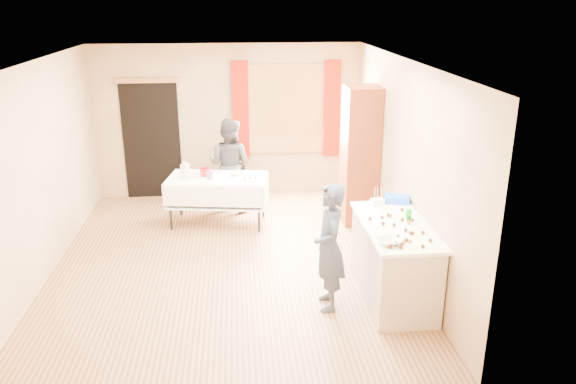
{
  "coord_description": "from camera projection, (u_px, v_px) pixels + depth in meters",
  "views": [
    {
      "loc": [
        0.14,
        -6.74,
        3.31
      ],
      "look_at": [
        0.78,
        0.0,
        0.95
      ],
      "focal_mm": 35.0,
      "sensor_mm": 36.0,
      "label": 1
    }
  ],
  "objects": [
    {
      "name": "window_pane",
      "position": [
        286.0,
        109.0,
        9.55
      ],
      "size": [
        1.2,
        0.02,
        1.4
      ],
      "primitive_type": "cube",
      "color": "white",
      "rests_on": "wall_back"
    },
    {
      "name": "doorway",
      "position": [
        152.0,
        141.0,
        9.54
      ],
      "size": [
        0.95,
        0.04,
        2.0
      ],
      "primitive_type": "cube",
      "color": "black",
      "rests_on": "floor"
    },
    {
      "name": "window_frame",
      "position": [
        286.0,
        109.0,
        9.57
      ],
      "size": [
        1.32,
        0.06,
        1.52
      ],
      "primitive_type": "cube",
      "color": "olive",
      "rests_on": "wall_back"
    },
    {
      "name": "blue_basket",
      "position": [
        397.0,
        199.0,
        6.93
      ],
      "size": [
        0.34,
        0.27,
        0.08
      ],
      "primitive_type": "cube",
      "rotation": [
        0.0,
        0.0,
        -0.26
      ],
      "color": "blue",
      "rests_on": "counter"
    },
    {
      "name": "floor",
      "position": [
        230.0,
        262.0,
        7.42
      ],
      "size": [
        4.5,
        5.5,
        0.02
      ],
      "primitive_type": "cube",
      "color": "#9E7047",
      "rests_on": "ground"
    },
    {
      "name": "cake_balls",
      "position": [
        402.0,
        229.0,
        6.07
      ],
      "size": [
        0.52,
        1.08,
        0.04
      ],
      "color": "#3F2314",
      "rests_on": "counter"
    },
    {
      "name": "foam_block",
      "position": [
        377.0,
        202.0,
        6.83
      ],
      "size": [
        0.17,
        0.14,
        0.08
      ],
      "primitive_type": "cube",
      "rotation": [
        0.0,
        0.0,
        0.26
      ],
      "color": "white",
      "rests_on": "counter"
    },
    {
      "name": "curtain_right",
      "position": [
        332.0,
        109.0,
        9.59
      ],
      "size": [
        0.28,
        0.06,
        1.65
      ],
      "primitive_type": "cube",
      "color": "maroon",
      "rests_on": "wall_back"
    },
    {
      "name": "woman",
      "position": [
        230.0,
        165.0,
        9.04
      ],
      "size": [
        1.18,
        1.15,
        1.51
      ],
      "primitive_type": "imported",
      "rotation": [
        0.0,
        0.0,
        2.69
      ],
      "color": "black",
      "rests_on": "floor"
    },
    {
      "name": "party_table",
      "position": [
        218.0,
        196.0,
        8.54
      ],
      "size": [
        1.59,
        0.98,
        0.75
      ],
      "rotation": [
        0.0,
        0.0,
        -0.16
      ],
      "color": "black",
      "rests_on": "floor"
    },
    {
      "name": "wall_left",
      "position": [
        39.0,
        173.0,
        6.79
      ],
      "size": [
        0.02,
        5.5,
        2.6
      ],
      "primitive_type": "cube",
      "color": "tan",
      "rests_on": "floor"
    },
    {
      "name": "curtain_left",
      "position": [
        240.0,
        111.0,
        9.45
      ],
      "size": [
        0.28,
        0.06,
        1.65
      ],
      "primitive_type": "cube",
      "color": "maroon",
      "rests_on": "wall_back"
    },
    {
      "name": "girl",
      "position": [
        329.0,
        247.0,
        6.12
      ],
      "size": [
        0.53,
        0.35,
        1.46
      ],
      "primitive_type": "imported",
      "rotation": [
        0.0,
        0.0,
        -1.57
      ],
      "color": "#293449",
      "rests_on": "floor"
    },
    {
      "name": "counter",
      "position": [
        394.0,
        261.0,
        6.42
      ],
      "size": [
        0.73,
        1.54,
        0.91
      ],
      "color": "#BFAE9C",
      "rests_on": "floor"
    },
    {
      "name": "door_lintel",
      "position": [
        146.0,
        80.0,
        9.18
      ],
      "size": [
        1.05,
        0.06,
        0.08
      ],
      "primitive_type": "cube",
      "color": "olive",
      "rests_on": "wall_back"
    },
    {
      "name": "mixing_bowl",
      "position": [
        389.0,
        241.0,
        5.75
      ],
      "size": [
        0.33,
        0.33,
        0.06
      ],
      "primitive_type": "imported",
      "rotation": [
        0.0,
        0.0,
        0.2
      ],
      "color": "white",
      "rests_on": "counter"
    },
    {
      "name": "pitcher",
      "position": [
        186.0,
        171.0,
        8.34
      ],
      "size": [
        0.12,
        0.12,
        0.22
      ],
      "primitive_type": "cylinder",
      "rotation": [
        0.0,
        0.0,
        -0.06
      ],
      "color": "silver",
      "rests_on": "party_table"
    },
    {
      "name": "cup_rainbow",
      "position": [
        210.0,
        176.0,
        8.3
      ],
      "size": [
        0.19,
        0.19,
        0.11
      ],
      "primitive_type": "imported",
      "rotation": [
        0.0,
        0.0,
        -0.35
      ],
      "color": "red",
      "rests_on": "party_table"
    },
    {
      "name": "wall_right",
      "position": [
        403.0,
        163.0,
        7.19
      ],
      "size": [
        0.02,
        5.5,
        2.6
      ],
      "primitive_type": "cube",
      "color": "tan",
      "rests_on": "floor"
    },
    {
      "name": "wall_front",
      "position": [
        222.0,
        268.0,
        4.39
      ],
      "size": [
        4.5,
        0.02,
        2.6
      ],
      "primitive_type": "cube",
      "color": "tan",
      "rests_on": "floor"
    },
    {
      "name": "wall_back",
      "position": [
        228.0,
        121.0,
        9.58
      ],
      "size": [
        4.5,
        0.02,
        2.6
      ],
      "primitive_type": "cube",
      "color": "tan",
      "rests_on": "floor"
    },
    {
      "name": "soda_can",
      "position": [
        409.0,
        215.0,
        6.37
      ],
      "size": [
        0.08,
        0.08,
        0.12
      ],
      "primitive_type": "cylinder",
      "rotation": [
        0.0,
        0.0,
        0.18
      ],
      "color": "#079516",
      "rests_on": "counter"
    },
    {
      "name": "ceiling",
      "position": [
        222.0,
        60.0,
        6.56
      ],
      "size": [
        4.5,
        5.5,
        0.02
      ],
      "primitive_type": "cube",
      "color": "white",
      "rests_on": "floor"
    },
    {
      "name": "chair",
      "position": [
        232.0,
        184.0,
        9.63
      ],
      "size": [
        0.5,
        0.5,
        0.92
      ],
      "rotation": [
        0.0,
        0.0,
        -0.43
      ],
      "color": "black",
      "rests_on": "floor"
    },
    {
      "name": "small_bowl",
      "position": [
        236.0,
        173.0,
        8.52
      ],
      "size": [
        0.31,
        0.31,
        0.06
      ],
      "primitive_type": "imported",
      "rotation": [
        0.0,
        0.0,
        -0.43
      ],
      "color": "white",
      "rests_on": "party_table"
    },
    {
      "name": "cup_red",
      "position": [
        205.0,
        172.0,
        8.46
      ],
      "size": [
        0.2,
        0.2,
        0.12
      ],
      "primitive_type": "imported",
      "rotation": [
        0.0,
        0.0,
        0.13
      ],
      "color": "#AE1021",
      "rests_on": "party_table"
    },
    {
      "name": "cabinet",
      "position": [
        360.0,
        156.0,
        8.46
      ],
      "size": [
        0.5,
        0.6,
        2.09
      ],
      "primitive_type": "cube",
      "color": "brown",
      "rests_on": "floor"
    },
    {
      "name": "bottle",
      "position": [
        183.0,
        167.0,
        8.62
      ],
      "size": [
        0.11,
        0.11,
        0.18
      ],
      "primitive_type": "imported",
      "rotation": [
        0.0,
        0.0,
        0.16
      ],
      "color": "white",
      "rests_on": "party_table"
    },
    {
      "name": "pastry_tray",
      "position": [
        250.0,
        179.0,
        8.29
      ],
      "size": [
        0.32,
        0.26,
        0.02
      ],
      "primitive_type": "cube",
      "rotation": [
        0.0,
        0.0,
        -0.22
      ],
      "color": "white",
      "rests_on": "party_table"
    }
  ]
}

